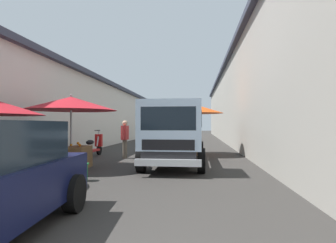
% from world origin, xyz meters
% --- Properties ---
extents(ground, '(90.00, 90.00, 0.00)m').
position_xyz_m(ground, '(13.50, 0.00, 0.00)').
color(ground, '#33302D').
extents(building_left_whitewash, '(49.80, 7.50, 4.17)m').
position_xyz_m(building_left_whitewash, '(15.75, 7.37, 2.10)').
color(building_left_whitewash, beige).
rests_on(building_left_whitewash, ground).
extents(building_right_concrete, '(49.80, 7.50, 5.74)m').
position_xyz_m(building_right_concrete, '(15.75, -7.37, 2.88)').
color(building_right_concrete, '#A39E93').
rests_on(building_right_concrete, ground).
extents(fruit_stall_far_left, '(2.70, 2.70, 2.40)m').
position_xyz_m(fruit_stall_far_left, '(11.49, -1.67, 1.91)').
color(fruit_stall_far_left, '#9E9EA3').
rests_on(fruit_stall_far_left, ground).
extents(fruit_stall_far_right, '(2.88, 2.88, 2.35)m').
position_xyz_m(fruit_stall_far_right, '(7.15, 2.10, 1.90)').
color(fruit_stall_far_right, '#9E9EA3').
rests_on(fruit_stall_far_right, ground).
extents(delivery_truck, '(4.92, 1.98, 2.08)m').
position_xyz_m(delivery_truck, '(7.45, -1.09, 1.04)').
color(delivery_truck, black).
rests_on(delivery_truck, ground).
extents(vendor_by_crates, '(0.63, 0.22, 1.56)m').
position_xyz_m(vendor_by_crates, '(9.88, 1.11, 0.89)').
color(vendor_by_crates, '#665B4C').
rests_on(vendor_by_crates, ground).
extents(parked_scooter, '(1.69, 0.35, 1.14)m').
position_xyz_m(parked_scooter, '(10.39, 2.64, 0.45)').
color(parked_scooter, black).
rests_on(parked_scooter, ground).
extents(plastic_stool, '(0.30, 0.30, 0.43)m').
position_xyz_m(plastic_stool, '(5.37, 0.97, 0.33)').
color(plastic_stool, '#1E8C3F').
rests_on(plastic_stool, ground).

